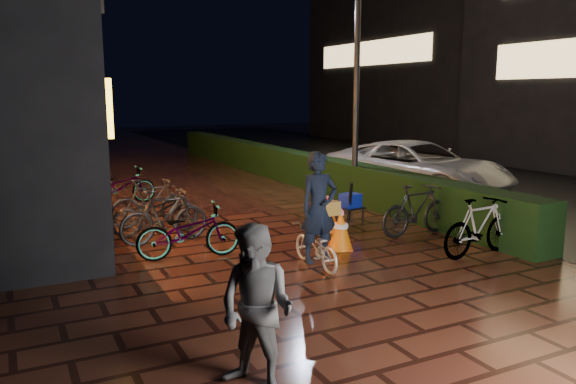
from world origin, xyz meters
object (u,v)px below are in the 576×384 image
bystander_person (257,309)px  van (417,168)px  cyclist (317,226)px  cart_assembly (350,202)px  traffic_barrier (334,221)px

bystander_person → van: 11.20m
van → cyclist: bearing=-157.7°
bystander_person → cart_assembly: bearing=106.2°
bystander_person → cyclist: 3.91m
bystander_person → cyclist: bearing=108.3°
traffic_barrier → cart_assembly: size_ratio=1.77×
traffic_barrier → cart_assembly: bearing=42.5°
van → cyclist: cyclist is taller
bystander_person → traffic_barrier: bearing=107.7°
bystander_person → van: size_ratio=0.30×
cyclist → traffic_barrier: size_ratio=1.08×
van → cart_assembly: 4.34m
bystander_person → traffic_barrier: 5.79m
van → bystander_person: bearing=-153.0°
van → traffic_barrier: (-4.59, -3.12, -0.40)m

